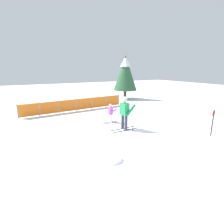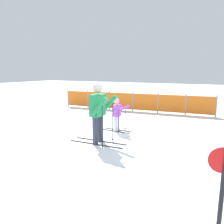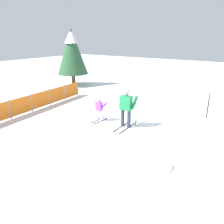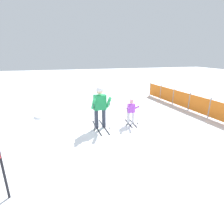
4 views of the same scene
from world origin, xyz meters
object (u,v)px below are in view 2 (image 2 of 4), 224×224
skier_child (117,112)px  safety_fence (133,101)px  trail_marker (221,188)px  skier_adult (98,107)px

skier_child → safety_fence: skier_child is taller
safety_fence → trail_marker: bearing=-61.9°
skier_adult → skier_child: size_ratio=1.54×
skier_adult → skier_child: (-0.09, 1.38, -0.37)m
skier_child → safety_fence: bearing=107.1°
safety_fence → trail_marker: trail_marker is taller
safety_fence → trail_marker: size_ratio=6.10×
skier_child → safety_fence: size_ratio=0.14×
skier_child → skier_adult: bearing=-83.5°
skier_adult → trail_marker: (3.11, -2.67, -0.24)m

